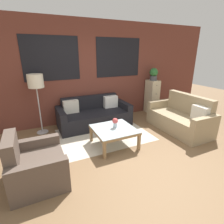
% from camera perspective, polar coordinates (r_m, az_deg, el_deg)
% --- Properties ---
extents(ground_plane, '(16.00, 16.00, 0.00)m').
position_cam_1_polar(ground_plane, '(3.46, 6.16, -15.60)').
color(ground_plane, brown).
extents(wall_back_brick, '(8.40, 0.09, 2.80)m').
position_cam_1_polar(wall_back_brick, '(5.11, -7.88, 12.66)').
color(wall_back_brick, brown).
rests_on(wall_back_brick, ground_plane).
extents(rug, '(2.15, 1.60, 0.00)m').
position_cam_1_polar(rug, '(4.40, -2.58, -7.39)').
color(rug, beige).
rests_on(rug, ground_plane).
extents(couch_dark, '(1.95, 0.88, 0.78)m').
position_cam_1_polar(couch_dark, '(4.90, -5.93, -1.12)').
color(couch_dark, black).
rests_on(couch_dark, ground_plane).
extents(settee_vintage, '(0.80, 1.66, 0.92)m').
position_cam_1_polar(settee_vintage, '(4.90, 21.47, -2.05)').
color(settee_vintage, tan).
rests_on(settee_vintage, ground_plane).
extents(armchair_corner, '(0.80, 0.93, 0.84)m').
position_cam_1_polar(armchair_corner, '(3.09, -23.67, -15.83)').
color(armchair_corner, brown).
rests_on(armchair_corner, ground_plane).
extents(coffee_table, '(0.86, 0.86, 0.40)m').
position_cam_1_polar(coffee_table, '(3.80, 0.64, -6.21)').
color(coffee_table, silver).
rests_on(coffee_table, ground_plane).
extents(floor_lamp, '(0.36, 0.36, 1.48)m').
position_cam_1_polar(floor_lamp, '(4.51, -23.62, 8.49)').
color(floor_lamp, '#B2B2B7').
rests_on(floor_lamp, ground_plane).
extents(drawer_cabinet, '(0.32, 0.42, 1.09)m').
position_cam_1_polar(drawer_cabinet, '(6.00, 12.89, 4.91)').
color(drawer_cabinet, '#C6B793').
rests_on(drawer_cabinet, ground_plane).
extents(potted_plant, '(0.26, 0.26, 0.39)m').
position_cam_1_polar(potted_plant, '(5.87, 13.44, 12.00)').
color(potted_plant, '#47474C').
rests_on(potted_plant, drawer_cabinet).
extents(flower_vase, '(0.12, 0.12, 0.21)m').
position_cam_1_polar(flower_vase, '(3.78, 1.03, -3.28)').
color(flower_vase, '#ADBCC6').
rests_on(flower_vase, coffee_table).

